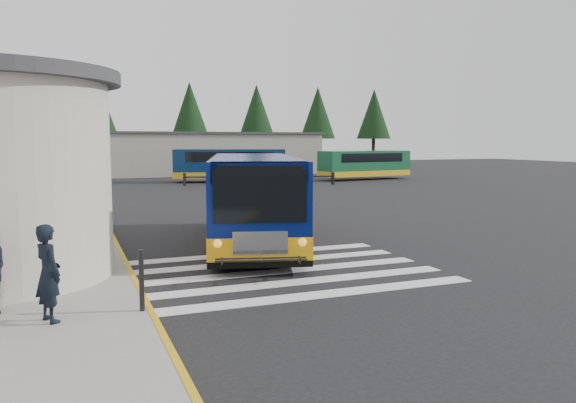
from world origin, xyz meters
name	(u,v)px	position (x,y,z in m)	size (l,w,h in m)	color
ground	(284,264)	(0.00, 0.00, 0.00)	(140.00, 140.00, 0.00)	black
curb_strip	(117,246)	(-4.05, 4.00, 0.08)	(0.12, 34.00, 0.16)	gold
crosswalk	(277,271)	(-0.50, -0.80, 0.01)	(8.00, 5.35, 0.01)	silver
depot_building	(187,153)	(6.00, 42.00, 2.11)	(26.40, 8.40, 4.20)	gray
tree_line	(175,110)	(6.29, 50.00, 6.77)	(58.40, 4.40, 10.00)	black
transit_bus	(254,202)	(0.19, 3.15, 1.36)	(5.61, 10.35, 2.84)	#07155C
pedestrian_a	(48,273)	(-5.80, -3.47, 1.03)	(0.64, 0.42, 1.75)	black
bollard	(142,280)	(-4.20, -3.43, 0.74)	(0.10, 0.10, 1.17)	black
far_bus_a	(230,164)	(7.01, 30.09, 1.49)	(9.25, 5.08, 2.30)	#06234D
far_bus_b	(365,163)	(18.65, 28.62, 1.39)	(8.52, 3.40, 2.14)	#154F2E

